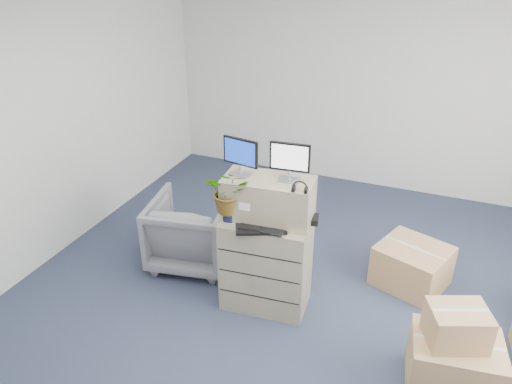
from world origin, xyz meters
TOP-DOWN VIEW (x-y plane):
  - ground at (0.00, 0.00)m, footprint 7.00×7.00m
  - wall_back at (0.00, 3.51)m, footprint 6.00×0.02m
  - filing_cabinet_lower at (-0.44, 0.39)m, footprint 0.85×0.57m
  - filing_cabinet_upper at (-0.44, 0.44)m, footprint 0.85×0.48m
  - monitor_left at (-0.71, 0.43)m, footprint 0.35×0.16m
  - monitor_right at (-0.26, 0.48)m, footprint 0.36×0.15m
  - headphones at (-0.11, 0.30)m, footprint 0.13×0.03m
  - keyboard at (-0.43, 0.22)m, footprint 0.49×0.36m
  - mouse at (-0.09, 0.34)m, footprint 0.10×0.07m
  - water_bottle at (-0.35, 0.45)m, footprint 0.07×0.07m
  - phone_dock at (-0.48, 0.39)m, footprint 0.06×0.05m
  - external_drive at (-0.09, 0.52)m, footprint 0.22×0.18m
  - tissue_box at (-0.14, 0.49)m, footprint 0.21×0.14m
  - potted_plant at (-0.76, 0.28)m, footprint 0.44×0.48m
  - office_chair at (-1.46, 0.75)m, footprint 0.97×0.92m
  - cardboard_boxes at (1.66, 0.73)m, footprint 2.41×2.00m

SIDE VIEW (x-z plane):
  - ground at x=0.00m, z-range 0.00..0.00m
  - cardboard_boxes at x=1.66m, z-range -0.11..0.67m
  - office_chair at x=-1.46m, z-range 0.00..0.87m
  - filing_cabinet_lower at x=-0.44m, z-range 0.00..0.95m
  - keyboard at x=-0.43m, z-range 0.95..0.97m
  - mouse at x=-0.09m, z-range 0.95..0.98m
  - external_drive at x=-0.09m, z-range 0.95..1.01m
  - phone_dock at x=-0.48m, z-range 0.93..1.05m
  - tissue_box at x=-0.14m, z-range 1.01..1.08m
  - water_bottle at x=-0.35m, z-range 0.95..1.20m
  - filing_cabinet_upper at x=-0.44m, z-range 0.95..1.36m
  - potted_plant at x=-0.76m, z-range 0.98..1.40m
  - headphones at x=-0.11m, z-range 1.33..1.46m
  - wall_back at x=0.00m, z-range 0.00..2.80m
  - monitor_left at x=-0.71m, z-range 1.38..1.73m
  - monitor_right at x=-0.26m, z-range 1.38..1.73m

